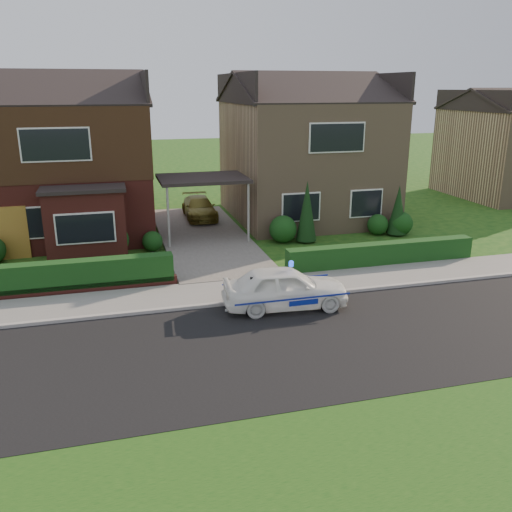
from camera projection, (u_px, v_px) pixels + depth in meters
name	position (u px, v px, depth m)	size (l,w,h in m)	color
ground	(277.00, 346.00, 14.23)	(120.00, 120.00, 0.00)	#134412
road	(277.00, 346.00, 14.23)	(60.00, 6.00, 0.02)	black
kerb	(248.00, 301.00, 17.02)	(60.00, 0.16, 0.12)	#9E9993
sidewalk	(240.00, 290.00, 17.99)	(60.00, 2.00, 0.10)	slate
grass_verge	(361.00, 470.00, 9.63)	(60.00, 4.00, 0.01)	#134412
driveway	(204.00, 237.00, 24.34)	(3.80, 12.00, 0.12)	#666059
house_left	(64.00, 149.00, 24.45)	(7.50, 9.53, 7.25)	maroon
house_right	(305.00, 146.00, 27.48)	(7.50, 8.06, 7.25)	#98795D
carport_link	(203.00, 180.00, 23.53)	(3.80, 3.00, 2.77)	black
dwarf_wall	(58.00, 290.00, 17.61)	(7.70, 0.25, 0.36)	maroon
hedge_left	(59.00, 294.00, 17.80)	(7.50, 0.55, 0.90)	#103312
hedge_right	(380.00, 266.00, 20.61)	(7.50, 0.55, 0.80)	#103312
shrub_left_mid	(112.00, 240.00, 21.60)	(1.32, 1.32, 1.32)	#103312
shrub_left_near	(152.00, 241.00, 22.35)	(0.84, 0.84, 0.84)	#103312
shrub_right_near	(283.00, 229.00, 23.51)	(1.20, 1.20, 1.20)	#103312
shrub_right_mid	(378.00, 225.00, 24.79)	(0.96, 0.96, 0.96)	#103312
shrub_right_far	(401.00, 223.00, 24.75)	(1.08, 1.08, 1.08)	#103312
conifer_a	(307.00, 213.00, 23.37)	(0.90, 0.90, 2.60)	black
conifer_b	(398.00, 212.00, 24.53)	(0.90, 0.90, 2.20)	black
neighbour_right	(511.00, 154.00, 33.20)	(6.50, 7.00, 5.20)	#98795D
police_car	(285.00, 288.00, 16.50)	(3.51, 3.93, 1.47)	white
driveway_car	(199.00, 208.00, 27.46)	(1.48, 3.65, 1.06)	olive
potted_plant_b	(156.00, 263.00, 19.68)	(0.43, 0.35, 0.79)	gray
potted_plant_c	(156.00, 263.00, 19.70)	(0.43, 0.43, 0.78)	gray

